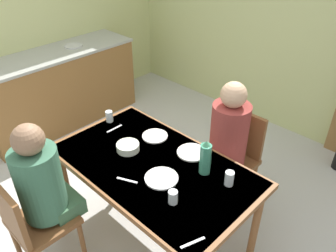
# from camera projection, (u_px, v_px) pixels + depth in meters

# --- Properties ---
(ground_plane) EXTENTS (6.02, 6.02, 0.00)m
(ground_plane) POSITION_uv_depth(u_px,v_px,m) (119.00, 212.00, 3.01)
(ground_plane) COLOR #B6B4AF
(wall_back) EXTENTS (4.25, 0.10, 2.64)m
(wall_back) POSITION_uv_depth(u_px,v_px,m) (276.00, 11.00, 3.68)
(wall_back) COLOR #BEC683
(wall_back) RESTS_ON ground_plane
(wall_left) EXTENTS (0.10, 3.47, 2.64)m
(wall_left) POSITION_uv_depth(u_px,v_px,m) (36.00, 7.00, 3.81)
(wall_left) COLOR #BFC481
(wall_left) RESTS_ON ground_plane
(kitchen_counter) EXTENTS (0.61, 1.86, 0.91)m
(kitchen_counter) POSITION_uv_depth(u_px,v_px,m) (59.00, 88.00, 4.05)
(kitchen_counter) COLOR brown
(kitchen_counter) RESTS_ON ground_plane
(dining_table) EXTENTS (1.48, 0.86, 0.76)m
(dining_table) POSITION_uv_depth(u_px,v_px,m) (153.00, 172.00, 2.42)
(dining_table) COLOR brown
(dining_table) RESTS_ON ground_plane
(chair_near_diner) EXTENTS (0.40, 0.40, 0.87)m
(chair_near_diner) POSITION_uv_depth(u_px,v_px,m) (32.00, 222.00, 2.27)
(chair_near_diner) COLOR brown
(chair_near_diner) RESTS_ON ground_plane
(chair_far_diner) EXTENTS (0.40, 0.40, 0.87)m
(chair_far_diner) POSITION_uv_depth(u_px,v_px,m) (234.00, 154.00, 2.89)
(chair_far_diner) COLOR brown
(chair_far_diner) RESTS_ON ground_plane
(person_near_diner) EXTENTS (0.30, 0.37, 0.77)m
(person_near_diner) POSITION_uv_depth(u_px,v_px,m) (42.00, 181.00, 2.20)
(person_near_diner) COLOR #3D6646
(person_near_diner) RESTS_ON ground_plane
(person_far_diner) EXTENTS (0.30, 0.37, 0.77)m
(person_far_diner) POSITION_uv_depth(u_px,v_px,m) (228.00, 134.00, 2.66)
(person_far_diner) COLOR maroon
(person_far_diner) RESTS_ON ground_plane
(water_bottle_green_near) EXTENTS (0.08, 0.08, 0.26)m
(water_bottle_green_near) POSITION_uv_depth(u_px,v_px,m) (205.00, 158.00, 2.25)
(water_bottle_green_near) COLOR #3D896B
(water_bottle_green_near) RESTS_ON dining_table
(serving_bowl_center) EXTENTS (0.17, 0.17, 0.05)m
(serving_bowl_center) POSITION_uv_depth(u_px,v_px,m) (128.00, 147.00, 2.51)
(serving_bowl_center) COLOR silver
(serving_bowl_center) RESTS_ON dining_table
(dinner_plate_near_left) EXTENTS (0.22, 0.22, 0.01)m
(dinner_plate_near_left) POSITION_uv_depth(u_px,v_px,m) (192.00, 152.00, 2.49)
(dinner_plate_near_left) COLOR white
(dinner_plate_near_left) RESTS_ON dining_table
(dinner_plate_near_right) EXTENTS (0.23, 0.23, 0.01)m
(dinner_plate_near_right) POSITION_uv_depth(u_px,v_px,m) (161.00, 178.00, 2.25)
(dinner_plate_near_right) COLOR white
(dinner_plate_near_right) RESTS_ON dining_table
(dinner_plate_far_center) EXTENTS (0.20, 0.20, 0.01)m
(dinner_plate_far_center) POSITION_uv_depth(u_px,v_px,m) (155.00, 136.00, 2.66)
(dinner_plate_far_center) COLOR white
(dinner_plate_far_center) RESTS_ON dining_table
(drinking_glass_by_near_diner) EXTENTS (0.06, 0.06, 0.10)m
(drinking_glass_by_near_diner) POSITION_uv_depth(u_px,v_px,m) (109.00, 116.00, 2.83)
(drinking_glass_by_near_diner) COLOR silver
(drinking_glass_by_near_diner) RESTS_ON dining_table
(drinking_glass_by_far_diner) EXTENTS (0.06, 0.06, 0.10)m
(drinking_glass_by_far_diner) POSITION_uv_depth(u_px,v_px,m) (229.00, 178.00, 2.18)
(drinking_glass_by_far_diner) COLOR silver
(drinking_glass_by_far_diner) RESTS_ON dining_table
(drinking_glass_spare_center) EXTENTS (0.06, 0.06, 0.09)m
(drinking_glass_spare_center) POSITION_uv_depth(u_px,v_px,m) (173.00, 197.00, 2.05)
(drinking_glass_spare_center) COLOR silver
(drinking_glass_spare_center) RESTS_ON dining_table
(cutlery_knife_near) EXTENTS (0.14, 0.08, 0.00)m
(cutlery_knife_near) POSITION_uv_depth(u_px,v_px,m) (127.00, 180.00, 2.24)
(cutlery_knife_near) COLOR silver
(cutlery_knife_near) RESTS_ON dining_table
(cutlery_fork_near) EXTENTS (0.07, 0.15, 0.00)m
(cutlery_fork_near) POSITION_uv_depth(u_px,v_px,m) (193.00, 243.00, 1.83)
(cutlery_fork_near) COLOR silver
(cutlery_fork_near) RESTS_ON dining_table
(cutlery_knife_far) EXTENTS (0.02, 0.15, 0.00)m
(cutlery_knife_far) POSITION_uv_depth(u_px,v_px,m) (114.00, 129.00, 2.76)
(cutlery_knife_far) COLOR silver
(cutlery_knife_far) RESTS_ON dining_table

